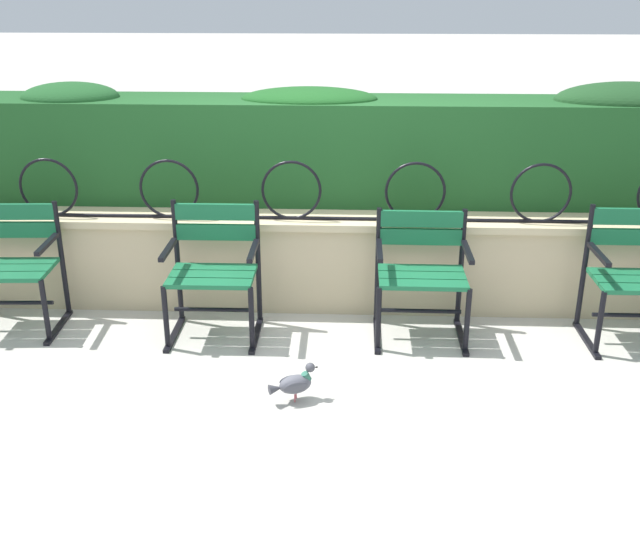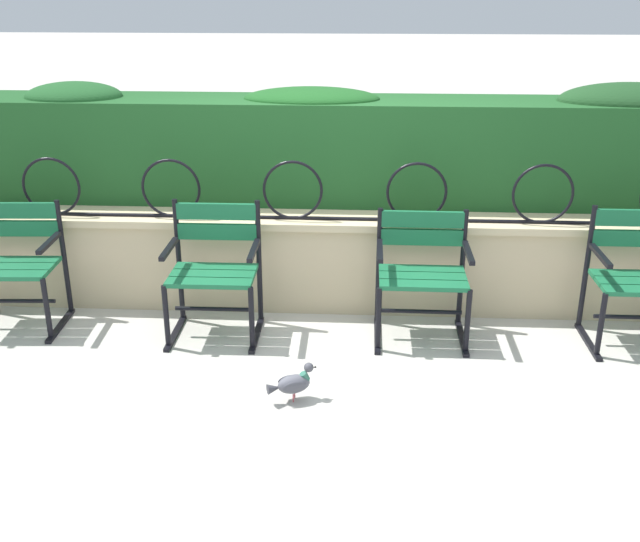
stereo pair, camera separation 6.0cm
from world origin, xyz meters
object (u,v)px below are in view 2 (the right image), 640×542
(park_chair_centre_left, at_px, (214,267))
(park_chair_rightmost, at_px, (635,275))
(park_chair_leftmost, at_px, (16,261))
(park_chair_centre_right, at_px, (422,271))
(pigeon_near_chairs, at_px, (293,383))

(park_chair_centre_left, height_order, park_chair_rightmost, park_chair_centre_left)
(park_chair_rightmost, bearing_deg, park_chair_leftmost, 179.71)
(park_chair_centre_left, bearing_deg, park_chair_centre_right, 1.57)
(park_chair_rightmost, distance_m, pigeon_near_chairs, 2.36)
(pigeon_near_chairs, bearing_deg, park_chair_leftmost, 154.97)
(park_chair_centre_left, distance_m, pigeon_near_chairs, 1.12)
(park_chair_leftmost, bearing_deg, park_chair_rightmost, -0.29)
(park_chair_centre_right, relative_size, park_chair_rightmost, 0.95)
(pigeon_near_chairs, bearing_deg, park_chair_rightmost, 22.78)
(park_chair_centre_left, relative_size, pigeon_near_chairs, 3.16)
(park_chair_rightmost, relative_size, pigeon_near_chairs, 3.14)
(park_chair_leftmost, bearing_deg, park_chair_centre_left, -2.15)
(park_chair_leftmost, distance_m, pigeon_near_chairs, 2.21)
(park_chair_leftmost, relative_size, pigeon_near_chairs, 3.02)
(park_chair_centre_right, xyz_separation_m, park_chair_rightmost, (1.37, -0.01, 0.01))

